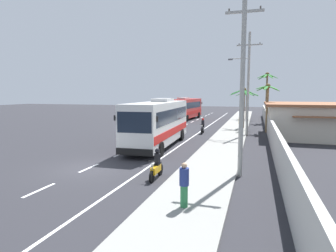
# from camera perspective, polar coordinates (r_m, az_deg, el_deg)

# --- Properties ---
(ground_plane) EXTENTS (160.00, 160.00, 0.00)m
(ground_plane) POSITION_cam_1_polar(r_m,az_deg,el_deg) (17.40, -15.77, -8.21)
(ground_plane) COLOR #28282D
(sidewalk_kerb) EXTENTS (3.20, 90.00, 0.14)m
(sidewalk_kerb) POSITION_cam_1_polar(r_m,az_deg,el_deg) (24.56, 11.27, -3.60)
(sidewalk_kerb) COLOR gray
(sidewalk_kerb) RESTS_ON ground
(lane_markings) EXTENTS (3.42, 71.00, 0.01)m
(lane_markings) POSITION_cam_1_polar(r_m,az_deg,el_deg) (29.95, 3.17, -1.77)
(lane_markings) COLOR white
(lane_markings) RESTS_ON ground
(boundary_wall) EXTENTS (0.24, 60.00, 2.05)m
(boundary_wall) POSITION_cam_1_polar(r_m,az_deg,el_deg) (28.28, 19.86, -0.57)
(boundary_wall) COLOR #B2B2AD
(boundary_wall) RESTS_ON ground
(coach_bus_foreground) EXTENTS (3.35, 11.08, 3.93)m
(coach_bus_foreground) POSITION_cam_1_polar(r_m,az_deg,el_deg) (23.44, -1.92, 0.91)
(coach_bus_foreground) COLOR silver
(coach_bus_foreground) RESTS_ON ground
(coach_bus_far_lane) EXTENTS (3.38, 11.17, 3.69)m
(coach_bus_far_lane) POSITION_cam_1_polar(r_m,az_deg,el_deg) (47.08, 3.63, 3.64)
(coach_bus_far_lane) COLOR red
(coach_bus_far_lane) RESTS_ON ground
(motorcycle_beside_bus) EXTENTS (0.56, 1.96, 1.67)m
(motorcycle_beside_bus) POSITION_cam_1_polar(r_m,az_deg,el_deg) (31.05, 7.00, -0.26)
(motorcycle_beside_bus) COLOR black
(motorcycle_beside_bus) RESTS_ON ground
(motorcycle_trailing) EXTENTS (0.56, 1.96, 1.56)m
(motorcycle_trailing) POSITION_cam_1_polar(r_m,az_deg,el_deg) (14.70, -2.32, -8.13)
(motorcycle_trailing) COLOR black
(motorcycle_trailing) RESTS_ON ground
(pedestrian_near_kerb) EXTENTS (0.36, 0.36, 1.70)m
(pedestrian_near_kerb) POSITION_cam_1_polar(r_m,az_deg,el_deg) (10.76, 3.27, -11.58)
(pedestrian_near_kerb) COLOR #2D7A47
(pedestrian_near_kerb) RESTS_ON sidewalk_kerb
(pedestrian_midwalk) EXTENTS (0.36, 0.36, 1.80)m
(pedestrian_midwalk) POSITION_cam_1_polar(r_m,az_deg,el_deg) (31.95, 14.35, 0.52)
(pedestrian_midwalk) COLOR #2D7A47
(pedestrian_midwalk) RESTS_ON sidewalk_kerb
(utility_pole_nearest) EXTENTS (1.88, 0.24, 9.67)m
(utility_pole_nearest) POSITION_cam_1_polar(r_m,az_deg,el_deg) (15.10, 14.76, 8.82)
(utility_pole_nearest) COLOR #9E9E99
(utility_pole_nearest) RESTS_ON ground
(utility_pole_mid) EXTENTS (3.27, 0.24, 10.39)m
(utility_pole_mid) POSITION_cam_1_polar(r_m,az_deg,el_deg) (29.90, 15.74, 8.61)
(utility_pole_mid) COLOR #9E9E99
(utility_pole_mid) RESTS_ON ground
(palm_nearest) EXTENTS (3.72, 3.56, 4.88)m
(palm_nearest) POSITION_cam_1_polar(r_m,az_deg,el_deg) (48.14, 15.62, 5.65)
(palm_nearest) COLOR brown
(palm_nearest) RESTS_ON ground
(palm_second) EXTENTS (3.08, 3.14, 7.44)m
(palm_second) POSITION_cam_1_polar(r_m,az_deg,el_deg) (44.76, 19.28, 7.80)
(palm_second) COLOR brown
(palm_second) RESTS_ON ground
(palm_third) EXTENTS (3.49, 3.54, 5.07)m
(palm_third) POSITION_cam_1_polar(r_m,az_deg,el_deg) (35.71, 14.95, 5.19)
(palm_third) COLOR brown
(palm_third) RESTS_ON ground
(palm_fourth) EXTENTS (2.65, 2.68, 5.43)m
(palm_fourth) POSITION_cam_1_polar(r_m,az_deg,el_deg) (33.23, 19.41, 5.77)
(palm_fourth) COLOR brown
(palm_fourth) RESTS_ON ground
(roadside_building) EXTENTS (12.92, 9.77, 3.39)m
(roadside_building) POSITION_cam_1_polar(r_m,az_deg,el_deg) (32.17, 30.42, 0.96)
(roadside_building) COLOR beige
(roadside_building) RESTS_ON ground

